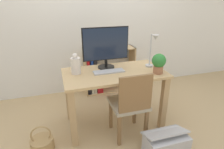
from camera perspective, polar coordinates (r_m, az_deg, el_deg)
The scene contains 12 objects.
ground_plane at distance 2.59m, azimuth 0.67°, elevation -14.21°, with size 10.00×10.00×0.00m, color tan.
wall_back at distance 3.16m, azimuth -5.64°, elevation 17.84°, with size 8.00×0.05×2.60m.
desk at distance 2.30m, azimuth 0.74°, elevation -2.64°, with size 1.21×0.65×0.72m.
monitor at distance 2.30m, azimuth -1.91°, elevation 8.80°, with size 0.57×0.21×0.51m.
keyboard at distance 2.23m, azimuth -0.95°, elevation 0.91°, with size 0.37×0.12×0.02m.
vase at distance 2.20m, azimuth -11.02°, elevation 2.89°, with size 0.11×0.11×0.24m.
desk_lamp at distance 2.35m, azimuth 12.34°, elevation 7.96°, with size 0.10×0.19×0.42m.
potted_plant at distance 2.23m, azimuth 14.06°, elevation 3.55°, with size 0.16×0.16×0.23m.
chair at distance 2.12m, azimuth 5.62°, elevation -8.70°, with size 0.40×0.40×0.84m.
bookshelf at distance 3.22m, azimuth -3.50°, elevation 0.42°, with size 0.86×0.28×0.77m.
basket at distance 2.28m, azimuth -20.47°, elevation -19.16°, with size 0.24×0.24×0.31m.
storage_box at distance 2.17m, azimuth 16.09°, elevation -19.60°, with size 0.45×0.29×0.29m.
Camera 1 is at (-0.64, -1.98, 1.55)m, focal length 30.00 mm.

